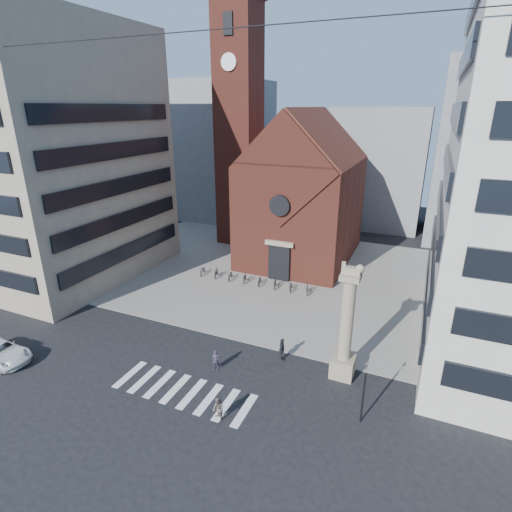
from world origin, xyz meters
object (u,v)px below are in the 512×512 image
at_px(lion_column, 346,333).
at_px(traffic_light, 364,391).
at_px(pedestrian_0, 216,360).
at_px(white_car, 0,352).
at_px(pedestrian_2, 282,350).
at_px(scooter_0, 203,270).
at_px(pedestrian_1, 218,409).

bearing_deg(lion_column, traffic_light, -63.54).
relative_size(lion_column, pedestrian_0, 5.53).
relative_size(traffic_light, white_car, 0.82).
bearing_deg(pedestrian_0, pedestrian_2, 25.56).
distance_m(pedestrian_2, scooter_0, 18.23).
xyz_separation_m(white_car, pedestrian_0, (15.43, 5.57, 0.06)).
xyz_separation_m(lion_column, traffic_light, (1.99, -4.00, -1.17)).
distance_m(pedestrian_0, pedestrian_1, 5.13).
height_order(traffic_light, scooter_0, traffic_light).
bearing_deg(pedestrian_2, lion_column, -103.80).
bearing_deg(lion_column, scooter_0, 147.50).
height_order(pedestrian_0, scooter_0, pedestrian_0).
bearing_deg(pedestrian_2, white_car, 99.89).
height_order(pedestrian_0, pedestrian_2, pedestrian_2).
bearing_deg(white_car, traffic_light, -76.94).
distance_m(traffic_light, scooter_0, 25.94).
relative_size(pedestrian_0, pedestrian_1, 0.95).
bearing_deg(scooter_0, pedestrian_0, -71.56).
distance_m(traffic_light, pedestrian_2, 7.84).
bearing_deg(pedestrian_1, scooter_0, 161.51).
height_order(white_car, scooter_0, white_car).
relative_size(pedestrian_1, pedestrian_2, 0.90).
xyz_separation_m(lion_column, white_car, (-24.07, -8.54, -2.73)).
height_order(lion_column, white_car, lion_column).
xyz_separation_m(pedestrian_1, scooter_0, (-12.49, 19.18, -0.29)).
relative_size(lion_column, white_car, 1.66).
xyz_separation_m(lion_column, pedestrian_1, (-6.02, -7.39, -2.63)).
bearing_deg(pedestrian_1, pedestrian_0, 159.10).
distance_m(traffic_light, pedestrian_0, 10.78).
bearing_deg(pedestrian_1, white_car, -137.91).
bearing_deg(pedestrian_1, pedestrian_2, 117.62).
height_order(pedestrian_2, scooter_0, pedestrian_2).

